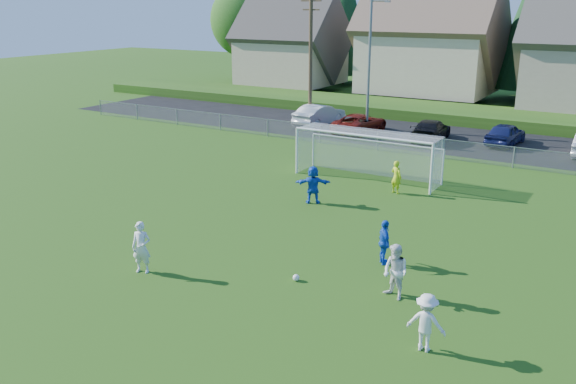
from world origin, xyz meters
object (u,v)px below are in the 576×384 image
car_e (505,134)px  player_white_c (426,323)px  player_blue_a (384,242)px  player_white_b (395,272)px  player_blue_b (313,185)px  soccer_ball (296,278)px  car_b (319,115)px  soccer_goal (369,147)px  player_white_a (141,247)px  car_d (431,130)px  goalkeeper (396,177)px  car_c (360,123)px

car_e → player_white_c: bearing=103.1°
player_blue_a → car_e: size_ratio=0.39×
player_white_b → car_e: (-1.78, 23.53, -0.17)m
player_white_b → player_blue_b: player_white_b is taller
soccer_ball → car_b: 26.42m
car_b → soccer_goal: size_ratio=0.64×
player_white_c → soccer_goal: size_ratio=0.22×
player_white_a → player_blue_b: size_ratio=1.03×
soccer_ball → car_d: car_d is taller
player_white_a → car_d: size_ratio=0.37×
player_white_a → car_b: 26.64m
player_blue_b → car_d: bearing=-121.3°
soccer_ball → player_blue_b: size_ratio=0.13×
car_e → soccer_ball: bearing=92.0°
soccer_ball → player_blue_a: player_blue_a is taller
player_blue_b → car_b: bearing=-92.7°
soccer_ball → player_white_a: size_ratio=0.12×
soccer_ball → player_white_a: bearing=-156.7°
goalkeeper → player_blue_b: bearing=70.6°
car_c → player_white_b: bearing=122.1°
player_white_c → soccer_goal: soccer_goal is taller
player_white_b → player_white_c: player_white_b is taller
player_blue_b → player_blue_a: bearing=109.0°
player_blue_a → soccer_goal: (-4.86, 9.69, 0.82)m
goalkeeper → car_b: size_ratio=0.34×
player_blue_b → car_c: size_ratio=0.35×
car_c → soccer_goal: bearing=121.8°
soccer_ball → soccer_goal: size_ratio=0.03×
player_white_b → player_white_a: bearing=-139.2°
player_blue_a → car_e: (-0.51, 21.30, -0.10)m
goalkeeper → soccer_goal: (-2.18, 1.71, 0.83)m
player_white_b → soccer_goal: soccer_goal is taller
player_white_b → player_blue_a: (-1.27, 2.22, -0.07)m
player_white_a → player_white_c: player_white_a is taller
player_white_a → player_blue_b: bearing=61.5°
player_white_c → player_blue_b: bearing=-50.0°
player_blue_b → player_white_c: bearing=102.3°
goalkeeper → car_e: (2.16, 13.32, -0.09)m
player_white_b → player_blue_a: player_white_b is taller
goalkeeper → car_b: bearing=-29.9°
soccer_ball → car_c: (-8.09, 22.68, 0.57)m
soccer_ball → car_e: car_e is taller
player_blue_a → goalkeeper: player_blue_a is taller
car_b → car_c: bearing=171.7°
player_blue_b → soccer_goal: soccer_goal is taller
player_blue_b → car_e: size_ratio=0.42×
player_blue_a → soccer_goal: 10.87m
player_white_c → player_blue_b: (-8.39, 9.25, 0.06)m
player_blue_a → soccer_goal: soccer_goal is taller
car_c → soccer_goal: 11.52m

